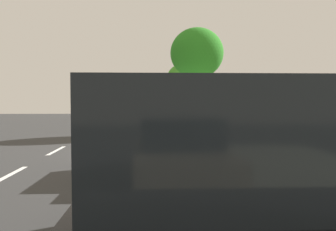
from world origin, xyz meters
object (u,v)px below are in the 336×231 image
at_px(street_tree_mid_block, 197,54).
at_px(bicycle_at_curb, 177,132).
at_px(parked_pickup_white_far, 163,116).
at_px(fire_hydrant, 243,157).
at_px(parked_suv_black_second, 201,189).
at_px(parked_sedan_dark_blue_mid, 169,142).
at_px(cyclist_with_backpack, 182,120).
at_px(street_tree_far_end, 180,80).
at_px(parked_suv_red_farthest, 159,110).

bearing_deg(street_tree_mid_block, bicycle_at_curb, -110.71).
bearing_deg(bicycle_at_curb, parked_pickup_white_far, 95.40).
height_order(parked_pickup_white_far, fire_hydrant, parked_pickup_white_far).
xyz_separation_m(parked_suv_black_second, street_tree_mid_block, (2.09, 16.39, 3.50)).
bearing_deg(fire_hydrant, parked_sedan_dark_blue_mid, 135.19).
xyz_separation_m(parked_suv_black_second, parked_sedan_dark_blue_mid, (-0.01, 5.85, -0.27)).
xyz_separation_m(cyclist_with_backpack, street_tree_far_end, (1.20, 15.87, 2.75)).
bearing_deg(cyclist_with_backpack, fire_hydrant, -85.14).
distance_m(parked_pickup_white_far, cyclist_with_backpack, 5.36).
bearing_deg(parked_suv_black_second, parked_suv_red_farthest, 89.85).
distance_m(parked_sedan_dark_blue_mid, street_tree_far_end, 22.48).
distance_m(parked_suv_red_farthest, cyclist_with_backpack, 14.39).
distance_m(parked_suv_black_second, bicycle_at_curb, 12.65).
bearing_deg(bicycle_at_curb, fire_hydrant, -83.86).
relative_size(parked_pickup_white_far, bicycle_at_curb, 3.03).
xyz_separation_m(parked_suv_black_second, street_tree_far_end, (2.09, 28.03, 2.72)).
relative_size(parked_suv_black_second, parked_suv_red_farthest, 0.98).
height_order(bicycle_at_curb, street_tree_far_end, street_tree_far_end).
bearing_deg(fire_hydrant, bicycle_at_curb, 96.14).
height_order(cyclist_with_backpack, fire_hydrant, cyclist_with_backpack).
xyz_separation_m(parked_sedan_dark_blue_mid, street_tree_mid_block, (2.09, 10.53, 3.77)).
xyz_separation_m(parked_sedan_dark_blue_mid, bicycle_at_curb, (0.67, 6.77, -0.37)).
bearing_deg(cyclist_with_backpack, parked_pickup_white_far, 97.34).
height_order(parked_suv_black_second, street_tree_far_end, street_tree_far_end).
distance_m(parked_sedan_dark_blue_mid, street_tree_mid_block, 11.38).
xyz_separation_m(bicycle_at_curb, street_tree_far_end, (1.42, 15.41, 3.35)).
relative_size(bicycle_at_curb, fire_hydrant, 2.09).
bearing_deg(parked_sedan_dark_blue_mid, parked_suv_red_farthest, 89.79).
height_order(street_tree_mid_block, street_tree_far_end, street_tree_mid_block).
bearing_deg(parked_sedan_dark_blue_mid, cyclist_with_backpack, 81.91).
bearing_deg(parked_suv_black_second, bicycle_at_curb, 86.99).
relative_size(parked_suv_red_farthest, street_tree_far_end, 0.97).
bearing_deg(parked_sedan_dark_blue_mid, fire_hydrant, -44.81).
xyz_separation_m(parked_pickup_white_far, street_tree_far_end, (1.88, 10.55, 2.84)).
xyz_separation_m(street_tree_mid_block, fire_hydrant, (-0.53, -12.09, -3.93)).
height_order(parked_pickup_white_far, parked_suv_red_farthest, parked_suv_red_farthest).
xyz_separation_m(parked_suv_black_second, fire_hydrant, (1.56, 4.30, -0.44)).
bearing_deg(parked_suv_black_second, parked_pickup_white_far, 89.33).
relative_size(bicycle_at_curb, street_tree_mid_block, 0.30).
height_order(parked_suv_red_farthest, street_tree_far_end, street_tree_far_end).
bearing_deg(parked_suv_black_second, street_tree_mid_block, 82.74).
bearing_deg(cyclist_with_backpack, street_tree_far_end, 85.68).
bearing_deg(fire_hydrant, street_tree_mid_block, 87.49).
relative_size(parked_sedan_dark_blue_mid, fire_hydrant, 5.25).
bearing_deg(parked_suv_black_second, parked_sedan_dark_blue_mid, 90.07).
bearing_deg(street_tree_mid_block, fire_hydrant, -92.51).
bearing_deg(cyclist_with_backpack, bicycle_at_curb, 116.20).
bearing_deg(street_tree_mid_block, parked_sedan_dark_blue_mid, -101.25).
xyz_separation_m(parked_suv_black_second, bicycle_at_curb, (0.66, 12.62, -0.64)).
bearing_deg(street_tree_far_end, cyclist_with_backpack, -94.32).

